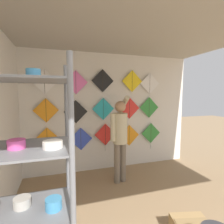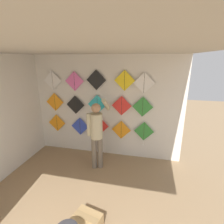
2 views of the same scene
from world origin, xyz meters
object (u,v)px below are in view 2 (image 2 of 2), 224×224
at_px(kite_5, 55,102).
at_px(kite_13, 125,81).
at_px(kite_6, 75,105).
at_px(kite_11, 74,81).
at_px(kite_2, 99,127).
at_px(kite_14, 144,83).
at_px(kite_8, 122,106).
at_px(kite_12, 96,80).
at_px(kite_9, 143,107).
at_px(kite_7, 97,104).
at_px(kite_3, 121,130).
at_px(kite_4, 144,132).
at_px(shopkeeper, 97,130).
at_px(kite_0, 57,123).
at_px(cardboard_box, 86,223).
at_px(kite_1, 80,126).
at_px(kite_10, 53,81).

distance_m(kite_5, kite_13, 2.12).
bearing_deg(kite_5, kite_6, 0.00).
distance_m(kite_11, kite_13, 1.37).
height_order(kite_2, kite_14, kite_14).
relative_size(kite_8, kite_12, 1.00).
bearing_deg(kite_14, kite_9, 180.00).
distance_m(kite_7, kite_9, 1.22).
height_order(kite_5, kite_13, kite_13).
bearing_deg(kite_2, kite_8, 0.07).
relative_size(kite_3, kite_6, 1.00).
xyz_separation_m(kite_4, kite_14, (-0.06, 0.00, 1.32)).
xyz_separation_m(shopkeeper, kite_12, (-0.19, 0.67, 1.13)).
relative_size(kite_5, kite_14, 1.00).
relative_size(kite_0, kite_5, 1.00).
bearing_deg(kite_2, kite_11, 179.94).
bearing_deg(kite_2, kite_9, 0.04).
distance_m(kite_3, kite_6, 1.46).
bearing_deg(kite_4, cardboard_box, -107.99).
bearing_deg(kite_14, kite_0, 180.00).
relative_size(kite_1, kite_14, 1.00).
bearing_deg(kite_1, kite_11, 180.00).
xyz_separation_m(kite_8, kite_9, (0.55, 0.00, 0.00)).
height_order(shopkeeper, kite_12, kite_12).
bearing_deg(cardboard_box, kite_7, 102.41).
distance_m(kite_9, kite_13, 0.82).
bearing_deg(kite_7, kite_9, 0.00).
bearing_deg(kite_2, kite_1, 179.93).
distance_m(shopkeeper, kite_1, 1.01).
bearing_deg(kite_6, kite_8, 0.00).
relative_size(kite_6, kite_11, 1.00).
distance_m(kite_1, kite_7, 0.88).
height_order(kite_0, kite_14, kite_14).
distance_m(shopkeeper, cardboard_box, 1.95).
bearing_deg(kite_1, kite_0, 180.00).
bearing_deg(kite_2, kite_13, 0.06).
distance_m(kite_7, kite_11, 0.88).
xyz_separation_m(kite_8, kite_11, (-1.30, 0.00, 0.61)).
distance_m(kite_4, kite_10, 2.89).
height_order(kite_0, kite_13, kite_13).
relative_size(kite_0, kite_3, 1.00).
height_order(shopkeeper, kite_14, kite_14).
relative_size(kite_2, kite_3, 1.26).
xyz_separation_m(kite_11, kite_13, (1.37, 0.00, 0.06)).
bearing_deg(kite_0, kite_14, 0.00).
height_order(shopkeeper, kite_3, shopkeeper).
xyz_separation_m(kite_9, kite_12, (-1.24, 0.00, 0.65)).
bearing_deg(kite_1, kite_3, 0.00).
xyz_separation_m(kite_0, kite_6, (0.63, 0.00, 0.59)).
height_order(kite_5, kite_9, kite_9).
height_order(shopkeeper, kite_6, shopkeeper).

